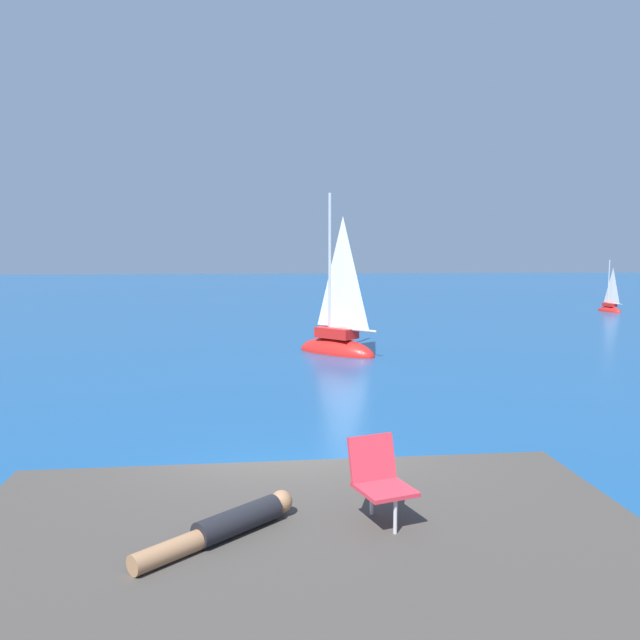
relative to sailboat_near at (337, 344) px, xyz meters
name	(u,v)px	position (x,y,z in m)	size (l,w,h in m)	color
ground_plane	(287,500)	(-2.07, -12.81, -0.32)	(160.00, 160.00, 0.00)	navy
shore_ledge	(306,579)	(-1.99, -15.97, 0.17)	(6.52, 3.96, 0.98)	#423D38
boulder_seaward	(320,518)	(-1.65, -13.46, -0.32)	(1.56, 1.25, 0.86)	#3B3830
boulder_inland	(214,546)	(-3.01, -14.18, -0.32)	(1.14, 0.91, 0.63)	#3A3D3B
sailboat_near	(337,344)	(0.00, 0.00, 0.00)	(2.98, 2.96, 5.96)	red
sailboat_far	(610,308)	(16.91, 13.27, -0.15)	(0.98, 1.77, 3.20)	red
person_sunbather	(227,525)	(-2.72, -16.09, 0.77)	(1.39, 1.29, 0.25)	black
beach_chair	(379,476)	(-1.28, -15.82, 1.10)	(0.65, 0.72, 0.80)	#E03342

